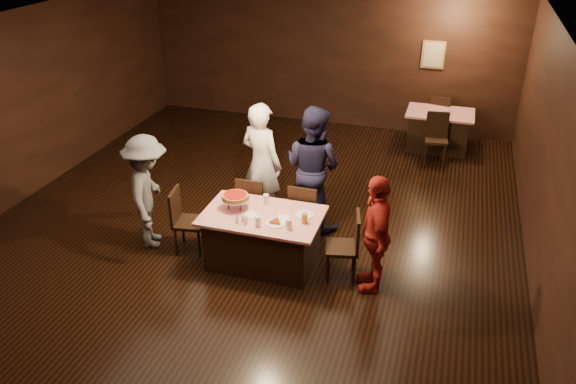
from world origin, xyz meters
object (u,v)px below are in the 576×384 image
object	(u,v)px
chair_end_left	(189,221)
chair_back_far	(441,116)
glass_amber	(305,218)
glass_front_left	(258,221)
chair_far_right	(306,211)
chair_back_near	(436,139)
glass_front_right	(289,224)
glass_back	(266,199)
pizza_stand	(235,197)
diner_white_jacket	(262,164)
chair_end_right	(342,246)
diner_grey_knit	(148,192)
main_table	(263,239)
diner_red_shirt	(375,233)
back_table	(438,130)
plate_empty	(305,215)
diner_navy_hoodie	(313,167)
chair_far_left	(254,204)

from	to	relation	value
chair_end_left	chair_back_far	bearing A→B (deg)	-39.29
glass_amber	glass_front_left	bearing A→B (deg)	-155.56
chair_far_right	chair_back_near	size ratio (longest dim) A/B	1.00
glass_front_right	glass_back	xyz separation A→B (m)	(-0.50, 0.55, 0.00)
chair_back_near	pizza_stand	distance (m)	4.79
diner_white_jacket	chair_end_left	bearing A→B (deg)	77.74
chair_end_right	diner_white_jacket	xyz separation A→B (m)	(-1.50, 1.13, 0.49)
chair_back_far	diner_grey_knit	xyz separation A→B (m)	(-3.73, -5.45, 0.37)
chair_back_near	glass_front_right	world-z (taller)	chair_back_near
glass_front_right	glass_back	bearing A→B (deg)	132.27
glass_amber	glass_front_right	bearing A→B (deg)	-126.87
chair_back_far	glass_front_left	xyz separation A→B (m)	(-1.98, -5.75, 0.37)
main_table	glass_back	distance (m)	0.55
diner_red_shirt	back_table	bearing A→B (deg)	157.98
diner_red_shirt	pizza_stand	bearing A→B (deg)	-110.28
diner_red_shirt	glass_amber	distance (m)	0.93
plate_empty	glass_front_left	xyz separation A→B (m)	(-0.50, -0.45, 0.06)
diner_red_shirt	glass_back	bearing A→B (deg)	-119.96
diner_navy_hoodie	glass_front_right	size ratio (longest dim) A/B	13.67
back_table	pizza_stand	bearing A→B (deg)	-116.83
diner_grey_knit	pizza_stand	bearing A→B (deg)	-110.01
chair_back_near	glass_back	world-z (taller)	chair_back_near
diner_white_jacket	diner_navy_hoodie	distance (m)	0.78
glass_amber	glass_back	xyz separation A→B (m)	(-0.65, 0.35, 0.00)
chair_back_far	diner_white_jacket	size ratio (longest dim) A/B	0.49
main_table	chair_far_left	distance (m)	0.85
chair_back_near	glass_front_right	distance (m)	4.69
pizza_stand	glass_back	distance (m)	0.44
chair_back_near	glass_back	xyz separation A→B (m)	(-2.08, -3.85, 0.37)
chair_end_left	plate_empty	size ratio (longest dim) A/B	3.80
chair_end_left	glass_front_right	xyz separation A→B (m)	(1.55, -0.25, 0.37)
chair_back_near	diner_red_shirt	distance (m)	4.28
back_table	pizza_stand	xyz separation A→B (m)	(-2.43, -4.80, 0.57)
plate_empty	glass_amber	distance (m)	0.22
chair_end_left	glass_amber	xyz separation A→B (m)	(1.70, -0.05, 0.37)
chair_end_left	plate_empty	xyz separation A→B (m)	(1.65, 0.15, 0.30)
chair_end_right	diner_white_jacket	size ratio (longest dim) A/B	0.49
chair_end_right	glass_back	xyz separation A→B (m)	(-1.15, 0.30, 0.37)
main_table	glass_front_left	xyz separation A→B (m)	(0.05, -0.30, 0.46)
chair_end_left	glass_front_right	distance (m)	1.61
glass_amber	chair_end_right	bearing A→B (deg)	5.71
back_table	plate_empty	size ratio (longest dim) A/B	5.20
chair_back_near	glass_front_left	size ratio (longest dim) A/B	6.79
diner_red_shirt	glass_front_left	distance (m)	1.50
glass_front_left	glass_front_right	distance (m)	0.40
chair_far_left	back_table	bearing A→B (deg)	-120.94
back_table	diner_white_jacket	world-z (taller)	diner_white_jacket
main_table	diner_red_shirt	bearing A→B (deg)	-3.16
diner_navy_hoodie	glass_front_left	bearing A→B (deg)	98.78
pizza_stand	glass_amber	world-z (taller)	pizza_stand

